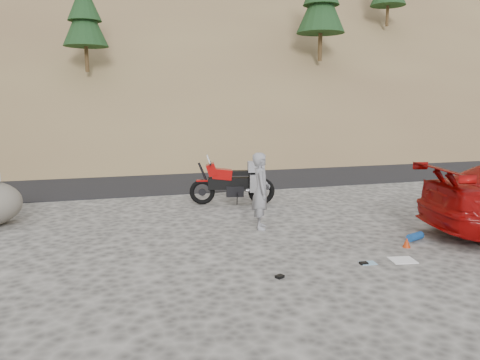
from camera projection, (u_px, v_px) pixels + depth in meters
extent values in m
plane|color=#44423F|center=(280.00, 241.00, 9.73)|extent=(140.00, 140.00, 0.00)
cube|color=black|center=(197.00, 176.00, 18.25)|extent=(120.00, 7.00, 0.05)
cube|color=brown|center=(170.00, 37.00, 37.35)|extent=(110.00, 51.90, 46.72)
cube|color=brown|center=(169.00, 33.00, 37.30)|extent=(110.00, 43.28, 36.46)
cube|color=brown|center=(145.00, 6.00, 55.29)|extent=(120.00, 40.00, 30.00)
cylinder|color=#3B2A15|center=(87.00, 56.00, 21.07)|extent=(0.17, 0.17, 1.40)
cone|color=black|center=(85.00, 20.00, 20.81)|extent=(2.00, 2.00, 2.25)
cone|color=black|center=(84.00, 0.00, 20.67)|extent=(1.50, 1.50, 1.76)
cylinder|color=#3B2A15|center=(320.00, 44.00, 25.15)|extent=(0.22, 0.22, 1.82)
cone|color=black|center=(321.00, 5.00, 24.81)|extent=(2.60, 2.60, 2.92)
cylinder|color=#3B2A15|center=(387.00, 13.00, 29.25)|extent=(0.18, 0.18, 1.54)
torus|color=black|center=(202.00, 192.00, 13.17)|extent=(0.73, 0.28, 0.72)
cylinder|color=black|center=(202.00, 192.00, 13.17)|extent=(0.23, 0.11, 0.22)
torus|color=black|center=(261.00, 191.00, 13.28)|extent=(0.77, 0.31, 0.76)
cylinder|color=black|center=(261.00, 191.00, 13.28)|extent=(0.25, 0.14, 0.24)
cylinder|color=black|center=(205.00, 178.00, 13.11)|extent=(0.41, 0.15, 0.88)
cylinder|color=black|center=(210.00, 163.00, 13.05)|extent=(0.19, 0.67, 0.05)
cube|color=black|center=(231.00, 183.00, 13.18)|extent=(1.33, 0.53, 0.33)
cube|color=black|center=(235.00, 191.00, 13.23)|extent=(0.55, 0.42, 0.30)
cube|color=#940908|center=(222.00, 174.00, 13.12)|extent=(0.63, 0.44, 0.34)
cube|color=#940908|center=(212.00, 169.00, 13.08)|extent=(0.40, 0.43, 0.38)
cube|color=silver|center=(209.00, 159.00, 13.03)|extent=(0.19, 0.34, 0.28)
cube|color=black|center=(241.00, 173.00, 13.15)|extent=(0.63, 0.36, 0.13)
cube|color=black|center=(255.00, 174.00, 13.19)|extent=(0.41, 0.27, 0.11)
cube|color=#AEADB2|center=(258.00, 184.00, 12.95)|extent=(0.45, 0.22, 0.49)
cube|color=#AEADB2|center=(256.00, 180.00, 13.50)|extent=(0.45, 0.22, 0.49)
cube|color=gray|center=(256.00, 167.00, 13.15)|extent=(0.52, 0.46, 0.28)
cube|color=#940908|center=(202.00, 181.00, 13.11)|extent=(0.35, 0.20, 0.04)
cylinder|color=black|center=(237.00, 199.00, 13.07)|extent=(0.07, 0.23, 0.40)
cylinder|color=#AEADB2|center=(254.00, 190.00, 13.10)|extent=(0.50, 0.20, 0.14)
imported|color=gray|center=(261.00, 228.00, 10.74)|extent=(0.57, 0.72, 1.75)
cube|color=white|center=(403.00, 260.00, 8.56)|extent=(0.50, 0.46, 0.01)
cylinder|color=#184890|center=(415.00, 237.00, 9.79)|extent=(0.44, 0.30, 0.16)
cone|color=#AC2E0B|center=(407.00, 242.00, 9.32)|extent=(0.19, 0.19, 0.20)
cube|color=black|center=(364.00, 263.00, 8.36)|extent=(0.15, 0.11, 0.04)
cube|color=black|center=(280.00, 277.00, 7.72)|extent=(0.17, 0.15, 0.04)
cube|color=#7BA4BE|center=(368.00, 263.00, 8.41)|extent=(0.30, 0.24, 0.01)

